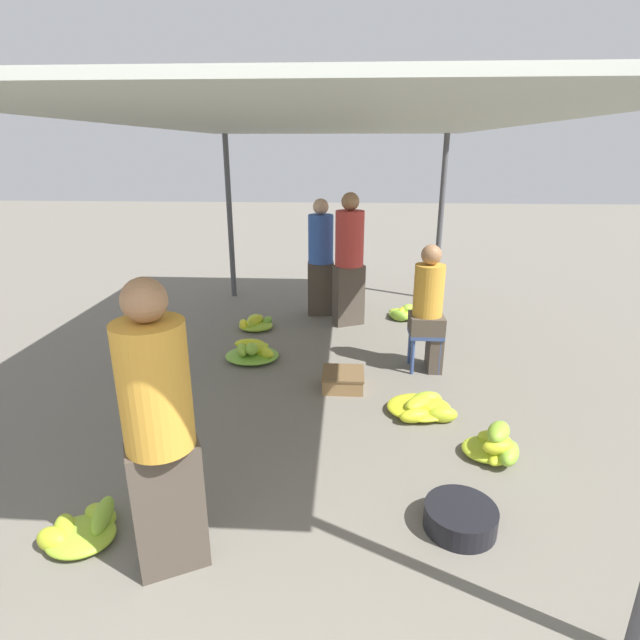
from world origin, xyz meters
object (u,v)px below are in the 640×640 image
(banana_pile_left_1, at_px, (253,353))
(banana_pile_right_1, at_px, (422,407))
(banana_pile_left_0, at_px, (82,530))
(basin_black, at_px, (460,518))
(banana_pile_right_2, at_px, (405,313))
(stool, at_px, (425,339))
(banana_pile_left_2, at_px, (255,323))
(vendor_foreground, at_px, (160,430))
(vendor_seated, at_px, (430,307))
(shopper_walking_mid, at_px, (321,256))
(banana_pile_right_0, at_px, (496,447))
(crate_near, at_px, (343,380))
(shopper_walking_far, at_px, (349,258))

(banana_pile_left_1, relative_size, banana_pile_right_1, 1.00)
(banana_pile_left_0, bearing_deg, basin_black, 5.61)
(banana_pile_right_2, bearing_deg, basin_black, -91.07)
(banana_pile_right_2, bearing_deg, banana_pile_left_0, -119.00)
(stool, xyz_separation_m, banana_pile_left_2, (-1.99, 1.09, -0.26))
(banana_pile_left_0, bearing_deg, banana_pile_right_2, 61.00)
(banana_pile_left_1, bearing_deg, stool, -3.36)
(basin_black, relative_size, banana_pile_left_1, 0.75)
(vendor_foreground, bearing_deg, stool, 57.19)
(vendor_seated, distance_m, banana_pile_left_0, 3.55)
(basin_black, height_order, banana_pile_left_2, banana_pile_left_2)
(vendor_foreground, height_order, shopper_walking_mid, vendor_foreground)
(banana_pile_right_0, bearing_deg, banana_pile_right_2, 95.99)
(banana_pile_right_2, height_order, shopper_walking_mid, shopper_walking_mid)
(banana_pile_left_2, height_order, crate_near, banana_pile_left_2)
(stool, bearing_deg, banana_pile_right_1, -98.33)
(banana_pile_left_0, distance_m, shopper_walking_far, 4.30)
(banana_pile_right_1, height_order, crate_near, same)
(banana_pile_right_1, height_order, banana_pile_right_2, banana_pile_right_2)
(banana_pile_right_0, bearing_deg, vendor_seated, 100.73)
(banana_pile_left_2, bearing_deg, banana_pile_right_2, 15.96)
(stool, distance_m, shopper_walking_mid, 2.17)
(banana_pile_left_1, xyz_separation_m, banana_pile_right_1, (1.69, -1.06, -0.03))
(banana_pile_left_2, bearing_deg, banana_pile_right_1, -47.76)
(banana_pile_left_0, distance_m, banana_pile_left_2, 3.67)
(vendor_seated, relative_size, banana_pile_right_2, 2.59)
(banana_pile_right_2, xyz_separation_m, shopper_walking_far, (-0.78, -0.29, 0.82))
(stool, bearing_deg, crate_near, -150.15)
(shopper_walking_mid, bearing_deg, banana_pile_left_0, -105.21)
(basin_black, bearing_deg, banana_pile_left_0, -174.39)
(banana_pile_left_1, bearing_deg, shopper_walking_mid, 68.54)
(banana_pile_left_1, xyz_separation_m, banana_pile_left_2, (-0.16, 0.99, -0.01))
(vendor_seated, xyz_separation_m, banana_pile_right_1, (-0.16, -0.95, -0.62))
(banana_pile_right_1, relative_size, shopper_walking_mid, 0.37)
(basin_black, relative_size, shopper_walking_mid, 0.28)
(banana_pile_right_0, bearing_deg, banana_pile_left_1, 141.77)
(banana_pile_right_1, relative_size, banana_pile_right_2, 1.16)
(stool, relative_size, vendor_seated, 0.32)
(banana_pile_left_2, bearing_deg, vendor_foreground, -86.25)
(basin_black, relative_size, banana_pile_right_1, 0.75)
(crate_near, distance_m, shopper_walking_mid, 2.38)
(vendor_seated, height_order, banana_pile_left_0, vendor_seated)
(stool, distance_m, banana_pile_right_2, 1.68)
(basin_black, xyz_separation_m, banana_pile_left_2, (-1.90, 3.43, 0.00))
(banana_pile_left_0, distance_m, crate_near, 2.57)
(basin_black, distance_m, banana_pile_right_1, 1.39)
(basin_black, bearing_deg, vendor_foreground, -167.40)
(banana_pile_left_0, bearing_deg, shopper_walking_far, 68.38)
(banana_pile_left_0, xyz_separation_m, shopper_walking_mid, (1.17, 4.32, 0.76))
(vendor_seated, relative_size, banana_pile_right_0, 2.90)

